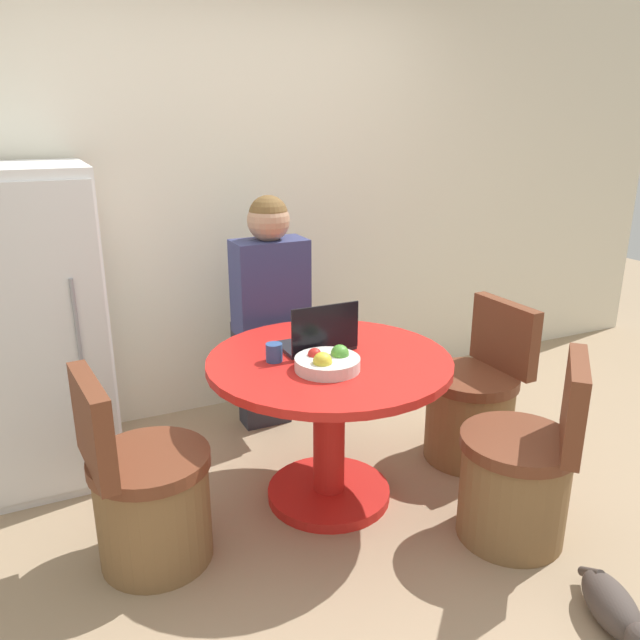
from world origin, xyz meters
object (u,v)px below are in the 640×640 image
Objects in this scene: refrigerator at (25,329)px; fruit_bowl at (328,362)px; dining_table at (329,403)px; chair_left_side at (148,499)px; laptop at (319,339)px; person_seated at (268,303)px; chair_near_right_corner at (519,479)px; chair_right_side at (473,408)px; cat at (615,609)px.

fruit_bowl is at bearing -40.19° from refrigerator.
refrigerator is 1.54m from dining_table.
laptop is (0.86, 0.20, 0.50)m from chair_left_side.
person_seated is at bearing -89.98° from laptop.
person_seated is (0.86, 0.87, 0.49)m from chair_left_side.
chair_near_right_corner is 0.69m from chair_right_side.
cat is at bearing -132.96° from chair_left_side.
laptop is (-0.61, 0.73, 0.50)m from chair_near_right_corner.
refrigerator is 1.83× the size of chair_near_right_corner.
chair_right_side is (0.26, 0.64, 0.00)m from chair_near_right_corner.
fruit_bowl is at bearing -80.44° from chair_near_right_corner.
fruit_bowl is 1.41m from cat.
chair_right_side reaches higher than dining_table.
chair_near_right_corner is 3.01× the size of fruit_bowl.
chair_right_side is 1.26m from cat.
chair_right_side is at bearing 173.91° from laptop.
chair_right_side and chair_left_side have the same top height.
fruit_bowl is at bearing -82.47° from chair_right_side.
chair_left_side is at bearing 177.07° from fruit_bowl.
chair_right_side reaches higher than fruit_bowl.
person_seated is at bearing -50.61° from chair_left_side.
chair_near_right_corner is at bearing -23.34° from chair_right_side.
cat is (-0.04, -0.56, -0.21)m from chair_near_right_corner.
chair_right_side is 0.62× the size of person_seated.
chair_near_right_corner is at bearing -115.46° from chair_left_side.
person_seated is (1.24, -0.08, -0.01)m from refrigerator.
chair_right_side is at bearing 1.42° from dining_table.
refrigerator is at bearing 145.23° from dining_table.
cat is at bearing 41.37° from chair_near_right_corner.
dining_table is at bearing -34.77° from refrigerator.
dining_table is 1.31× the size of chair_right_side.
refrigerator is 1.83× the size of chair_left_side.
chair_near_right_corner is 1.57m from chair_left_side.
dining_table is 1.31× the size of chair_near_right_corner.
dining_table is 0.81× the size of person_seated.
refrigerator is 1.83× the size of chair_right_side.
fruit_bowl is (0.79, -0.04, 0.48)m from chair_left_side.
chair_left_side reaches higher than dining_table.
laptop is 1.17× the size of fruit_bowl.
person_seated reaches higher than cat.
cat is (1.44, -1.10, -0.21)m from chair_left_side.
laptop reaches higher than cat.
laptop is at bearing -31.06° from refrigerator.
chair_right_side is 1.07m from fruit_bowl.
chair_left_side is (-0.87, -0.09, -0.22)m from dining_table.
person_seated is (-0.00, 0.78, 0.27)m from dining_table.
person_seated is 0.67m from laptop.
dining_table is at bearing 60.62° from fruit_bowl.
chair_near_right_corner is 1.92× the size of cat.
refrigerator is at bearing -117.94° from cat.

